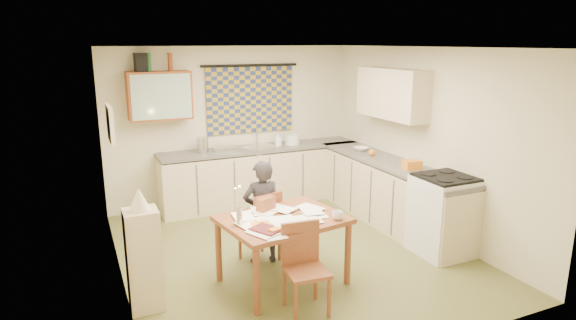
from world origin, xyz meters
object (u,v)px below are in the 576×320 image
chair_far (260,239)px  person (262,212)px  counter_back (263,175)px  stove (443,215)px  counter_right (388,193)px  shelf_stand (144,260)px  dining_table (283,250)px

chair_far → person: size_ratio=0.70×
counter_back → stove: size_ratio=3.33×
counter_back → stove: bearing=-64.4°
chair_far → counter_right: bearing=174.3°
counter_right → person: bearing=-168.0°
shelf_stand → stove: bearing=-2.9°
chair_far → shelf_stand: 1.53m
counter_back → stove: 3.03m
counter_back → dining_table: 2.74m
person → shelf_stand: size_ratio=1.22×
counter_back → stove: (1.31, -2.73, 0.04)m
stove → counter_back: bearing=115.6°
counter_back → person: (-0.81, -2.06, 0.17)m
dining_table → shelf_stand: (-1.44, 0.07, 0.13)m
dining_table → chair_far: size_ratio=1.59×
dining_table → person: bearing=82.7°
dining_table → shelf_stand: 1.45m
counter_right → chair_far: (-2.13, -0.40, -0.18)m
chair_far → stove: bearing=144.8°
dining_table → chair_far: 0.62m
chair_far → shelf_stand: size_ratio=0.85×
counter_back → dining_table: size_ratio=2.38×
person → shelf_stand: person is taller
counter_right → dining_table: counter_right is taller
stove → counter_right: bearing=90.0°
stove → shelf_stand: 3.54m
counter_back → counter_right: size_ratio=1.12×
counter_back → shelf_stand: size_ratio=3.23×
counter_right → person: person is taller
chair_far → person: (0.01, -0.05, 0.35)m
dining_table → shelf_stand: shelf_stand is taller
dining_table → person: size_ratio=1.11×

